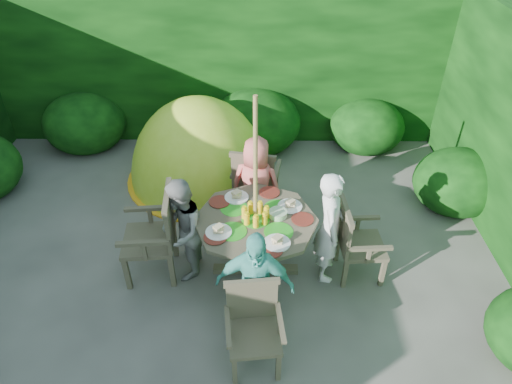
{
  "coord_description": "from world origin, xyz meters",
  "views": [
    {
      "loc": [
        0.68,
        -3.26,
        3.89
      ],
      "look_at": [
        0.63,
        0.86,
        0.85
      ],
      "focal_mm": 32.0,
      "sensor_mm": 36.0,
      "label": 1
    }
  ],
  "objects_px": {
    "parasol_pole": "(256,196)",
    "dome_tent": "(201,177)",
    "child_right": "(330,227)",
    "garden_chair_left": "(156,234)",
    "child_front": "(255,286)",
    "child_left": "(182,230)",
    "child_back": "(256,186)",
    "garden_chair_right": "(355,241)",
    "patio_table": "(256,228)",
    "garden_chair_back": "(255,181)",
    "garden_chair_front": "(254,325)"
  },
  "relations": [
    {
      "from": "garden_chair_front",
      "to": "child_front",
      "type": "bearing_deg",
      "value": 82.17
    },
    {
      "from": "child_back",
      "to": "child_front",
      "type": "bearing_deg",
      "value": 103.75
    },
    {
      "from": "parasol_pole",
      "to": "garden_chair_back",
      "type": "height_order",
      "value": "parasol_pole"
    },
    {
      "from": "parasol_pole",
      "to": "garden_chair_right",
      "type": "height_order",
      "value": "parasol_pole"
    },
    {
      "from": "garden_chair_back",
      "to": "child_right",
      "type": "xyz_separation_m",
      "value": [
        0.82,
        -1.09,
        0.16
      ]
    },
    {
      "from": "patio_table",
      "to": "garden_chair_right",
      "type": "bearing_deg",
      "value": -0.06
    },
    {
      "from": "patio_table",
      "to": "child_left",
      "type": "xyz_separation_m",
      "value": [
        -0.8,
        -0.0,
        -0.04
      ]
    },
    {
      "from": "garden_chair_back",
      "to": "child_left",
      "type": "xyz_separation_m",
      "value": [
        -0.78,
        -1.1,
        0.1
      ]
    },
    {
      "from": "parasol_pole",
      "to": "child_left",
      "type": "xyz_separation_m",
      "value": [
        -0.8,
        -0.0,
        -0.48
      ]
    },
    {
      "from": "child_right",
      "to": "child_left",
      "type": "relative_size",
      "value": 1.09
    },
    {
      "from": "garden_chair_left",
      "to": "dome_tent",
      "type": "height_order",
      "value": "dome_tent"
    },
    {
      "from": "garden_chair_left",
      "to": "garden_chair_back",
      "type": "distance_m",
      "value": 1.53
    },
    {
      "from": "garden_chair_back",
      "to": "dome_tent",
      "type": "distance_m",
      "value": 1.28
    },
    {
      "from": "child_right",
      "to": "patio_table",
      "type": "bearing_deg",
      "value": 93.75
    },
    {
      "from": "garden_chair_right",
      "to": "garden_chair_front",
      "type": "height_order",
      "value": "garden_chair_right"
    },
    {
      "from": "dome_tent",
      "to": "child_back",
      "type": "bearing_deg",
      "value": -37.33
    },
    {
      "from": "garden_chair_front",
      "to": "garden_chair_right",
      "type": "bearing_deg",
      "value": 38.52
    },
    {
      "from": "patio_table",
      "to": "child_left",
      "type": "height_order",
      "value": "child_left"
    },
    {
      "from": "parasol_pole",
      "to": "child_right",
      "type": "distance_m",
      "value": 0.9
    },
    {
      "from": "parasol_pole",
      "to": "child_front",
      "type": "relative_size",
      "value": 1.72
    },
    {
      "from": "dome_tent",
      "to": "garden_chair_right",
      "type": "bearing_deg",
      "value": -28.97
    },
    {
      "from": "patio_table",
      "to": "garden_chair_back",
      "type": "xyz_separation_m",
      "value": [
        -0.02,
        1.09,
        -0.14
      ]
    },
    {
      "from": "patio_table",
      "to": "child_front",
      "type": "height_order",
      "value": "child_front"
    },
    {
      "from": "child_right",
      "to": "dome_tent",
      "type": "distance_m",
      "value": 2.62
    },
    {
      "from": "parasol_pole",
      "to": "garden_chair_left",
      "type": "height_order",
      "value": "parasol_pole"
    },
    {
      "from": "parasol_pole",
      "to": "dome_tent",
      "type": "relative_size",
      "value": 0.88
    },
    {
      "from": "child_left",
      "to": "child_back",
      "type": "xyz_separation_m",
      "value": [
        0.8,
        0.8,
        0.03
      ]
    },
    {
      "from": "child_back",
      "to": "garden_chair_right",
      "type": "bearing_deg",
      "value": 157.54
    },
    {
      "from": "child_left",
      "to": "child_back",
      "type": "height_order",
      "value": "child_back"
    },
    {
      "from": "garden_chair_left",
      "to": "child_front",
      "type": "bearing_deg",
      "value": 48.38
    },
    {
      "from": "dome_tent",
      "to": "child_left",
      "type": "bearing_deg",
      "value": -72.85
    },
    {
      "from": "patio_table",
      "to": "child_front",
      "type": "distance_m",
      "value": 0.8
    },
    {
      "from": "patio_table",
      "to": "dome_tent",
      "type": "bearing_deg",
      "value": 113.99
    },
    {
      "from": "garden_chair_front",
      "to": "dome_tent",
      "type": "bearing_deg",
      "value": 99.11
    },
    {
      "from": "parasol_pole",
      "to": "child_left",
      "type": "relative_size",
      "value": 1.77
    },
    {
      "from": "patio_table",
      "to": "dome_tent",
      "type": "height_order",
      "value": "dome_tent"
    },
    {
      "from": "garden_chair_left",
      "to": "child_left",
      "type": "xyz_separation_m",
      "value": [
        0.29,
        -0.01,
        0.06
      ]
    },
    {
      "from": "child_right",
      "to": "child_back",
      "type": "height_order",
      "value": "child_right"
    },
    {
      "from": "parasol_pole",
      "to": "garden_chair_back",
      "type": "distance_m",
      "value": 1.24
    },
    {
      "from": "patio_table",
      "to": "parasol_pole",
      "type": "xyz_separation_m",
      "value": [
        -0.0,
        -0.0,
        0.44
      ]
    },
    {
      "from": "patio_table",
      "to": "garden_chair_right",
      "type": "relative_size",
      "value": 1.49
    },
    {
      "from": "patio_table",
      "to": "garden_chair_right",
      "type": "xyz_separation_m",
      "value": [
        1.09,
        -0.0,
        -0.17
      ]
    },
    {
      "from": "garden_chair_right",
      "to": "parasol_pole",
      "type": "bearing_deg",
      "value": 86.28
    },
    {
      "from": "garden_chair_left",
      "to": "child_left",
      "type": "height_order",
      "value": "child_left"
    },
    {
      "from": "child_left",
      "to": "garden_chair_back",
      "type": "bearing_deg",
      "value": 144.11
    },
    {
      "from": "child_left",
      "to": "child_right",
      "type": "bearing_deg",
      "value": 89.75
    },
    {
      "from": "child_front",
      "to": "dome_tent",
      "type": "relative_size",
      "value": 0.51
    },
    {
      "from": "parasol_pole",
      "to": "dome_tent",
      "type": "bearing_deg",
      "value": 113.87
    },
    {
      "from": "child_left",
      "to": "garden_chair_left",
      "type": "bearing_deg",
      "value": -91.87
    },
    {
      "from": "child_left",
      "to": "child_front",
      "type": "bearing_deg",
      "value": 44.75
    }
  ]
}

